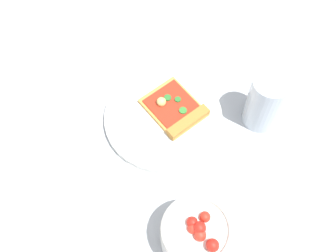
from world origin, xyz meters
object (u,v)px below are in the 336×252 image
object	(u,v)px
pizza_slice_main	(176,110)
soda_glass	(265,101)
salad_bowl	(196,234)
plate	(163,117)
paper_napkin	(64,74)

from	to	relation	value
pizza_slice_main	soda_glass	world-z (taller)	soda_glass
salad_bowl	soda_glass	xyz separation A→B (m)	(0.13, 0.24, 0.02)
pizza_slice_main	salad_bowl	bearing A→B (deg)	-81.37
plate	pizza_slice_main	bearing A→B (deg)	18.41
plate	soda_glass	xyz separation A→B (m)	(0.19, 0.01, 0.05)
salad_bowl	soda_glass	bearing A→B (deg)	62.52
pizza_slice_main	soda_glass	size ratio (longest dim) A/B	1.13
paper_napkin	pizza_slice_main	bearing A→B (deg)	-21.44
plate	pizza_slice_main	distance (m)	0.03
salad_bowl	soda_glass	size ratio (longest dim) A/B	0.91
soda_glass	plate	bearing A→B (deg)	-177.31
plate	salad_bowl	size ratio (longest dim) A/B	1.98
plate	salad_bowl	world-z (taller)	salad_bowl
pizza_slice_main	plate	bearing A→B (deg)	-161.59
soda_glass	salad_bowl	bearing A→B (deg)	-117.48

